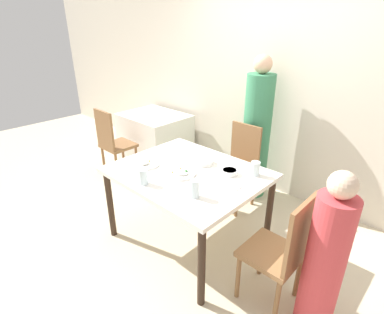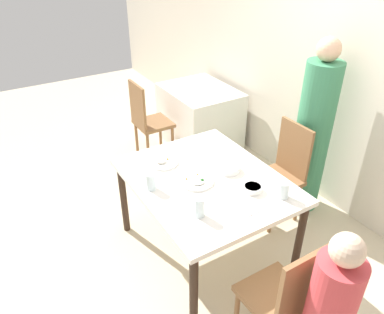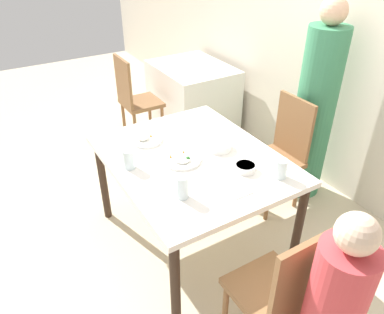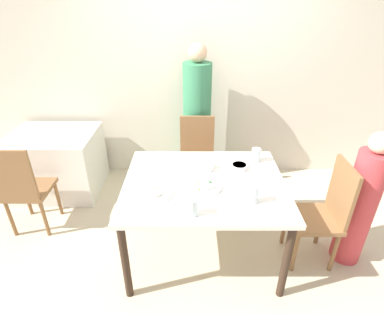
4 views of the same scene
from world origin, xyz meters
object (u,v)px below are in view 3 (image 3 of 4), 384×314
Objects in this scene: chair_adult_spot at (281,151)px; person_adult at (314,112)px; plate_rice_adult at (146,140)px; glass_water_tall at (129,159)px; chair_child_spot at (281,291)px; bowl_curry at (218,145)px.

chair_adult_spot is 0.43m from person_adult.
glass_water_tall is (0.26, -0.24, 0.05)m from plate_rice_adult.
plate_rice_adult is 1.74× the size of glass_water_tall.
chair_child_spot is at bearing 17.51° from glass_water_tall.
person_adult reaches higher than bowl_curry.
person_adult is at bearing 77.15° from plate_rice_adult.
chair_adult_spot is at bearing 73.42° from plate_rice_adult.
person_adult is 1.00m from bowl_curry.
chair_child_spot is 0.57× the size of person_adult.
bowl_curry is (-1.01, 0.29, 0.28)m from chair_child_spot.
glass_water_tall is at bearing -92.47° from chair_adult_spot.
chair_adult_spot is at bearing 87.53° from glass_water_tall.
person_adult is 9.10× the size of bowl_curry.
bowl_curry is 0.64m from glass_water_tall.
bowl_curry is (0.04, -0.67, 0.28)m from chair_adult_spot.
chair_child_spot is 1.09m from bowl_curry.
chair_adult_spot is at bearing 93.48° from bowl_curry.
plate_rice_adult is at bearing -102.85° from person_adult.
chair_child_spot is 4.19× the size of plate_rice_adult.
plate_rice_adult is (-0.36, -0.40, -0.01)m from bowl_curry.
person_adult is 12.83× the size of glass_water_tall.
chair_child_spot is 1.68m from person_adult.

